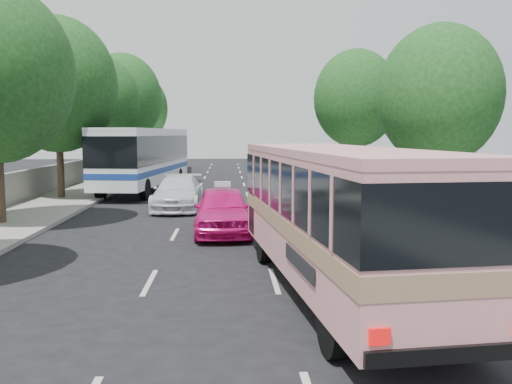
{
  "coord_description": "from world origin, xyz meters",
  "views": [
    {
      "loc": [
        -0.07,
        -14.33,
        3.43
      ],
      "look_at": [
        0.81,
        2.55,
        1.6
      ],
      "focal_mm": 38.0,
      "sensor_mm": 36.0,
      "label": 1
    }
  ],
  "objects": [
    {
      "name": "low_wall",
      "position": [
        -10.3,
        20.0,
        0.9
      ],
      "size": [
        0.3,
        90.0,
        1.5
      ],
      "primitive_type": "cube",
      "color": "#9E998E",
      "rests_on": "sidewalk_left"
    },
    {
      "name": "tree_left_e",
      "position": [
        -8.42,
        29.94,
        6.43
      ],
      "size": [
        6.3,
        6.3,
        9.82
      ],
      "color": "#38281E",
      "rests_on": "ground"
    },
    {
      "name": "tree_left_c",
      "position": [
        -8.62,
        13.94,
        6.12
      ],
      "size": [
        6.0,
        6.0,
        9.35
      ],
      "color": "#38281E",
      "rests_on": "ground"
    },
    {
      "name": "pink_bus",
      "position": [
        2.26,
        -2.96,
        1.95
      ],
      "size": [
        3.5,
        10.01,
        3.13
      ],
      "rotation": [
        0.0,
        0.0,
        0.1
      ],
      "color": "pink",
      "rests_on": "ground"
    },
    {
      "name": "tree_left_f",
      "position": [
        -8.62,
        37.94,
        6.0
      ],
      "size": [
        5.88,
        5.88,
        9.16
      ],
      "color": "#38281E",
      "rests_on": "ground"
    },
    {
      "name": "sidewalk_right",
      "position": [
        8.5,
        20.0,
        0.06
      ],
      "size": [
        4.0,
        90.0,
        0.12
      ],
      "primitive_type": "cube",
      "color": "#9E998E",
      "rests_on": "ground"
    },
    {
      "name": "ground",
      "position": [
        0.0,
        0.0,
        0.0
      ],
      "size": [
        120.0,
        120.0,
        0.0
      ],
      "primitive_type": "plane",
      "color": "black",
      "rests_on": "ground"
    },
    {
      "name": "tree_right_far",
      "position": [
        9.08,
        23.94,
        6.12
      ],
      "size": [
        6.0,
        6.0,
        9.35
      ],
      "color": "#38281E",
      "rests_on": "ground"
    },
    {
      "name": "pink_taxi",
      "position": [
        -0.26,
        4.12,
        0.81
      ],
      "size": [
        2.02,
        4.79,
        1.62
      ],
      "primitive_type": "imported",
      "rotation": [
        0.0,
        0.0,
        0.02
      ],
      "color": "#E1137C",
      "rests_on": "ground"
    },
    {
      "name": "tree_right_near",
      "position": [
        8.78,
        7.94,
        5.2
      ],
      "size": [
        5.1,
        5.1,
        7.95
      ],
      "color": "#38281E",
      "rests_on": "ground"
    },
    {
      "name": "taxi_roof_sign",
      "position": [
        -0.26,
        4.12,
        1.71
      ],
      "size": [
        0.55,
        0.19,
        0.18
      ],
      "primitive_type": "cube",
      "rotation": [
        0.0,
        0.0,
        0.02
      ],
      "color": "silver",
      "rests_on": "pink_taxi"
    },
    {
      "name": "white_pickup",
      "position": [
        -2.34,
        10.25,
        0.75
      ],
      "size": [
        2.19,
        5.18,
        1.49
      ],
      "primitive_type": "imported",
      "rotation": [
        0.0,
        0.0,
        -0.02
      ],
      "color": "silver",
      "rests_on": "ground"
    },
    {
      "name": "tree_left_d",
      "position": [
        -8.52,
        21.94,
        5.63
      ],
      "size": [
        5.52,
        5.52,
        8.6
      ],
      "color": "#38281E",
      "rests_on": "ground"
    },
    {
      "name": "sidewalk_left",
      "position": [
        -8.5,
        20.0,
        0.07
      ],
      "size": [
        4.0,
        90.0,
        0.15
      ],
      "primitive_type": "cube",
      "color": "#9E998E",
      "rests_on": "ground"
    },
    {
      "name": "tour_coach_rear",
      "position": [
        -5.59,
        35.56,
        1.94
      ],
      "size": [
        2.98,
        10.91,
        3.23
      ],
      "rotation": [
        0.0,
        0.0,
        0.06
      ],
      "color": "white",
      "rests_on": "ground"
    },
    {
      "name": "tour_coach_front",
      "position": [
        -4.99,
        18.06,
        2.23
      ],
      "size": [
        4.12,
        12.63,
        3.71
      ],
      "rotation": [
        0.0,
        0.0,
        -0.12
      ],
      "color": "white",
      "rests_on": "ground"
    }
  ]
}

